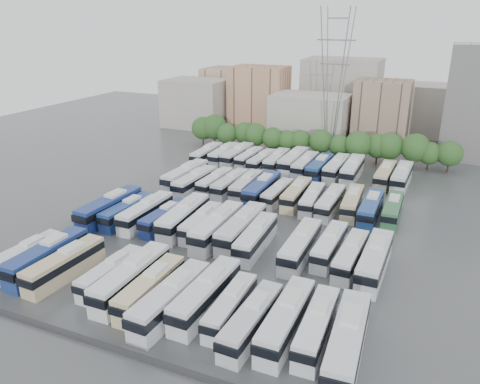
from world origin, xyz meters
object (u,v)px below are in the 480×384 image
at_px(bus_r2_s8, 296,194).
at_px(bus_r3_s10, 352,170).
at_px(bus_r1_s8, 256,238).
at_px(bus_r2_s10, 330,202).
at_px(bus_r3_s3, 249,158).
at_px(bus_r3_s12, 385,175).
at_px(bus_r1_s6, 217,227).
at_px(bus_r3_s9, 336,168).
at_px(bus_r2_s11, 352,202).
at_px(bus_r0_s11, 286,319).
at_px(bus_r1_s2, 146,212).
at_px(bus_r0_s0, 26,256).
at_px(bus_r1_s1, 127,211).
at_px(bus_r0_s7, 171,298).
at_px(bus_r2_s2, 195,182).
at_px(bus_r3_s6, 293,161).
at_px(bus_r2_s13, 392,210).
at_px(bus_r3_s0, 207,154).
at_px(bus_r1_s11, 330,246).
at_px(bus_r1_s3, 164,217).
at_px(bus_r3_s13, 402,177).
at_px(bus_r0_s9, 231,306).
at_px(bus_r2_s7, 277,193).
at_px(bus_r0_s8, 206,294).
at_px(bus_r3_s8, 320,168).
at_px(bus_r1_s5, 201,222).
at_px(bus_r2_s4, 230,184).
at_px(bus_r0_s1, 47,257).
at_px(bus_r0_s6, 150,288).
at_px(bus_r1_s12, 351,256).
at_px(bus_r0_s2, 65,264).
at_px(bus_r1_s10, 301,246).
at_px(bus_r1_s0, 110,208).
at_px(bus_r0_s13, 347,342).
at_px(bus_r2_s1, 186,176).
at_px(apartment_tower, 477,103).
at_px(bus_r0_s4, 111,273).
at_px(bus_r3_s1, 224,154).
at_px(bus_r3_s7, 305,165).
at_px(bus_r0_s10, 252,320).
at_px(bus_r2_s12, 371,208).
at_px(bus_r2_s6, 262,189).
at_px(bus_r1_s13, 375,260).
at_px(bus_r2_s3, 215,182).
at_px(electricity_pylon, 334,75).
at_px(bus_r1_s7, 241,228).
at_px(bus_r1_s4, 184,217).

xyz_separation_m(bus_r2_s8, bus_r3_s10, (6.61, 17.67, 0.21)).
xyz_separation_m(bus_r1_s8, bus_r2_s10, (6.60, 17.97, -0.08)).
xyz_separation_m(bus_r3_s3, bus_r3_s12, (29.82, -0.87, 0.20)).
distance_m(bus_r1_s6, bus_r3_s12, 40.98).
bearing_deg(bus_r1_s8, bus_r3_s9, 82.68).
xyz_separation_m(bus_r2_s10, bus_r2_s11, (3.44, 1.44, -0.00)).
relative_size(bus_r0_s11, bus_r1_s2, 1.02).
relative_size(bus_r0_s0, bus_r3_s10, 0.86).
bearing_deg(bus_r1_s1, bus_r0_s7, -41.00).
height_order(bus_r2_s2, bus_r3_s6, bus_r3_s6).
distance_m(bus_r2_s13, bus_r3_s0, 46.44).
xyz_separation_m(bus_r1_s11, bus_r2_s11, (-0.18, 17.36, 0.04)).
relative_size(bus_r1_s3, bus_r3_s13, 0.86).
height_order(bus_r0_s0, bus_r1_s8, bus_r1_s8).
height_order(bus_r0_s9, bus_r2_s7, same).
distance_m(bus_r0_s8, bus_r3_s12, 54.21).
relative_size(bus_r3_s3, bus_r3_s8, 0.87).
height_order(bus_r1_s5, bus_r2_s4, bus_r2_s4).
distance_m(bus_r0_s1, bus_r3_s8, 57.32).
bearing_deg(bus_r1_s11, bus_r3_s12, 86.53).
relative_size(bus_r0_s6, bus_r2_s7, 1.10).
xyz_separation_m(bus_r0_s7, bus_r0_s9, (6.54, 1.78, -0.36)).
relative_size(bus_r1_s12, bus_r3_s10, 0.88).
bearing_deg(bus_r3_s10, bus_r0_s2, -116.23).
relative_size(bus_r0_s1, bus_r1_s10, 1.02).
height_order(bus_r1_s0, bus_r1_s8, bus_r1_s0).
bearing_deg(bus_r1_s8, bus_r3_s3, 111.69).
distance_m(bus_r0_s13, bus_r2_s1, 54.87).
relative_size(bus_r0_s9, bus_r1_s5, 0.96).
bearing_deg(bus_r0_s9, bus_r0_s0, 179.72).
bearing_deg(bus_r0_s1, bus_r2_s13, 41.44).
height_order(apartment_tower, bus_r3_s12, apartment_tower).
relative_size(bus_r0_s4, bus_r3_s1, 0.90).
bearing_deg(bus_r3_s7, bus_r1_s8, -83.88).
height_order(bus_r0_s10, bus_r2_s1, bus_r2_s1).
relative_size(bus_r0_s9, bus_r1_s8, 0.87).
relative_size(bus_r0_s0, bus_r2_s10, 0.96).
height_order(bus_r3_s9, bus_r3_s10, bus_r3_s10).
height_order(bus_r2_s12, bus_r3_s3, bus_r2_s12).
bearing_deg(bus_r2_s6, bus_r1_s13, -39.25).
distance_m(bus_r1_s1, bus_r2_s3, 20.00).
relative_size(electricity_pylon, bus_r3_s9, 2.61).
distance_m(bus_r1_s7, bus_r2_s1, 26.96).
height_order(bus_r1_s5, bus_r3_s8, bus_r3_s8).
bearing_deg(bus_r1_s4, bus_r2_s3, 97.39).
bearing_deg(bus_r2_s12, bus_r3_s1, 152.07).
bearing_deg(bus_r2_s6, bus_r1_s4, -110.99).
height_order(bus_r1_s1, bus_r2_s8, bus_r2_s8).
xyz_separation_m(bus_r1_s7, bus_r3_s7, (-0.19, 34.95, -0.19)).
relative_size(bus_r0_s0, bus_r0_s9, 1.05).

